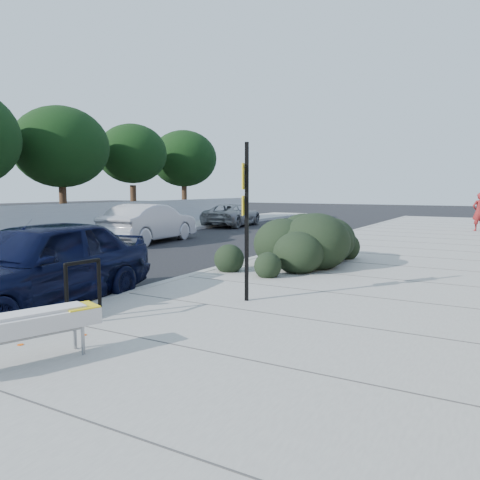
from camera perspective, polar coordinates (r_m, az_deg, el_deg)
The scene contains 17 objects.
ground at distance 9.56m, azimuth -13.82°, elevation -7.12°, with size 120.00×120.00×0.00m, color black.
sidewalk_near at distance 11.95m, azimuth 25.20°, elevation -4.50°, with size 11.20×50.00×0.15m, color gray.
sidewalk_far at distance 19.89m, azimuth -23.92°, elevation -0.36°, with size 3.00×50.00×0.15m, color gray.
curb_near at distance 13.54m, azimuth 0.85°, elevation -2.65°, with size 0.22×50.00×0.17m, color #9E9E99.
curb_far at distance 18.71m, azimuth -21.18°, elevation -0.60°, with size 0.22×50.00×0.17m, color #9E9E99.
far_wall at distance 21.22m, azimuth -26.74°, elevation 1.72°, with size 0.30×40.00×1.50m, color #9E9E99.
tree_far_d at distance 24.69m, azimuth -21.00°, elevation 10.51°, with size 4.60×4.60×6.16m.
tree_far_e at distance 28.14m, azimuth -13.01°, elevation 10.18°, with size 4.00×4.00×5.90m.
tree_far_f at distance 32.00m, azimuth -6.87°, elevation 9.80°, with size 4.40×4.40×6.07m.
bench at distance 6.01m, azimuth -25.74°, elevation -9.51°, with size 1.04×1.94×0.58m.
bike_rack at distance 7.60m, azimuth -18.57°, elevation -5.17°, with size 0.13×0.65×0.95m.
sign_post at distance 8.39m, azimuth 0.72°, elevation 3.36°, with size 0.16×0.32×2.85m.
hedge at distance 12.69m, azimuth 6.59°, elevation 0.64°, with size 2.13×4.26×1.60m, color black.
sedan_navy at distance 9.10m, azimuth -23.53°, elevation -2.83°, with size 1.95×4.84×1.65m, color black.
wagon_silver at distance 19.44m, azimuth -10.91°, elevation 2.03°, with size 1.67×4.79×1.58m, color #AEAEB3.
suv_silver at distance 27.47m, azimuth -0.95°, elevation 3.07°, with size 2.17×4.70×1.31m, color gray.
pedestrian at distance 25.49m, azimuth 27.13°, elevation 3.08°, with size 0.67×0.44×1.85m, color maroon.
Camera 1 is at (6.42, -6.73, 2.18)m, focal length 35.00 mm.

